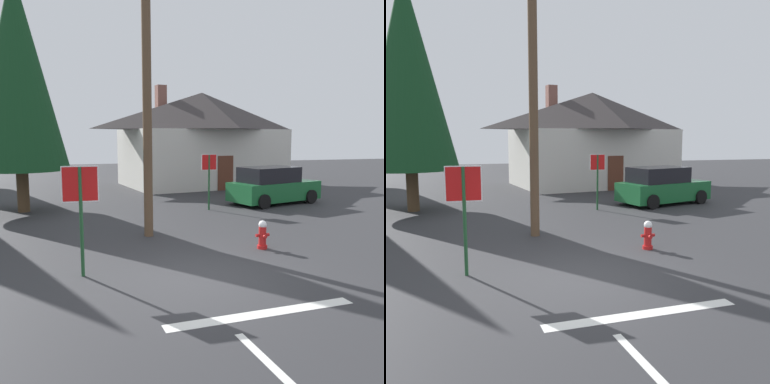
# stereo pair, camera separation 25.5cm
# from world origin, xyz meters

# --- Properties ---
(ground_plane) EXTENTS (80.00, 80.00, 0.10)m
(ground_plane) POSITION_xyz_m (0.00, 0.00, -0.05)
(ground_plane) COLOR #2D2D30
(lane_stop_bar) EXTENTS (3.66, 0.46, 0.01)m
(lane_stop_bar) POSITION_xyz_m (0.51, -2.15, 0.00)
(lane_stop_bar) COLOR silver
(lane_stop_bar) RESTS_ON ground
(stop_sign_near) EXTENTS (0.79, 0.08, 2.48)m
(stop_sign_near) POSITION_xyz_m (-2.46, 0.85, 1.78)
(stop_sign_near) COLOR #1E4C28
(stop_sign_near) RESTS_ON ground
(fire_hydrant) EXTENTS (0.40, 0.34, 0.80)m
(fire_hydrant) POSITION_xyz_m (2.43, 1.80, 0.39)
(fire_hydrant) COLOR red
(fire_hydrant) RESTS_ON ground
(utility_pole) EXTENTS (1.60, 0.28, 9.13)m
(utility_pole) POSITION_xyz_m (-0.31, 4.21, 4.74)
(utility_pole) COLOR brown
(utility_pole) RESTS_ON ground
(stop_sign_far) EXTENTS (0.67, 0.08, 2.37)m
(stop_sign_far) POSITION_xyz_m (3.04, 8.11, 1.67)
(stop_sign_far) COLOR #1E4C28
(stop_sign_far) RESTS_ON ground
(house) EXTENTS (10.99, 8.05, 6.30)m
(house) POSITION_xyz_m (5.65, 17.11, 3.03)
(house) COLOR beige
(house) RESTS_ON ground
(parked_car) EXTENTS (4.60, 2.94, 1.71)m
(parked_car) POSITION_xyz_m (6.44, 8.88, 0.81)
(parked_car) COLOR #195B2D
(parked_car) RESTS_ON ground
(pine_tree_short_left) EXTENTS (3.88, 3.88, 9.69)m
(pine_tree_short_left) POSITION_xyz_m (-4.47, 9.93, 5.70)
(pine_tree_short_left) COLOR #4C3823
(pine_tree_short_left) RESTS_ON ground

